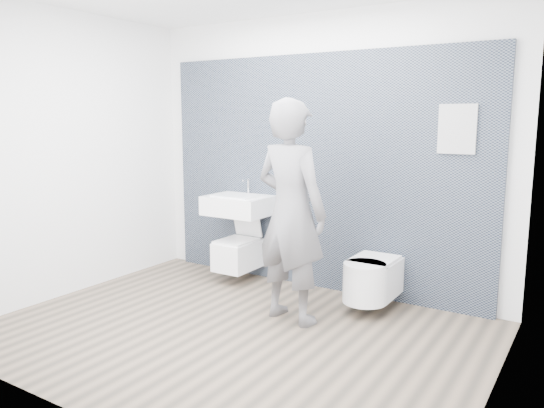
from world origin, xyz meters
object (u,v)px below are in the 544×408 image
Objects in this scene: toilet_square at (239,252)px; toilet_rounded at (370,279)px; washbasin at (238,205)px; visitor at (291,212)px.

toilet_rounded is at bearing -3.20° from toilet_square.
washbasin is at bearing 176.66° from toilet_rounded.
visitor reaches higher than toilet_rounded.
toilet_square reaches higher than toilet_rounded.
washbasin is at bearing 90.00° from toilet_square.
washbasin is 0.96× the size of toilet_square.
washbasin reaches higher than toilet_rounded.
visitor is (-0.51, -0.59, 0.67)m from toilet_rounded.
toilet_rounded is at bearing -3.34° from washbasin.
washbasin is at bearing -24.04° from visitor.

